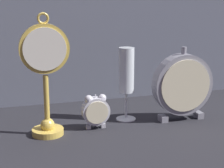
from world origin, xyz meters
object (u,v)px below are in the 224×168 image
at_px(mantel_clock_silver, 183,85).
at_px(champagne_flute, 126,75).
at_px(alarm_clock_twin_bell, 96,110).
at_px(pocket_watch_on_stand, 46,77).

bearing_deg(mantel_clock_silver, champagne_flute, 162.26).
height_order(alarm_clock_twin_bell, mantel_clock_silver, mantel_clock_silver).
height_order(pocket_watch_on_stand, alarm_clock_twin_bell, pocket_watch_on_stand).
relative_size(pocket_watch_on_stand, champagne_flute, 1.49).
bearing_deg(pocket_watch_on_stand, mantel_clock_silver, 0.95).
distance_m(pocket_watch_on_stand, champagne_flute, 0.25).
height_order(pocket_watch_on_stand, mantel_clock_silver, pocket_watch_on_stand).
xyz_separation_m(pocket_watch_on_stand, champagne_flute, (0.24, 0.06, -0.02)).
xyz_separation_m(alarm_clock_twin_bell, champagne_flute, (0.10, 0.05, 0.08)).
distance_m(alarm_clock_twin_bell, champagne_flute, 0.14).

